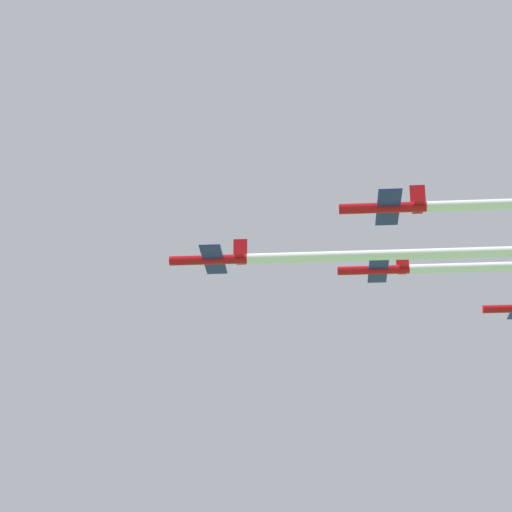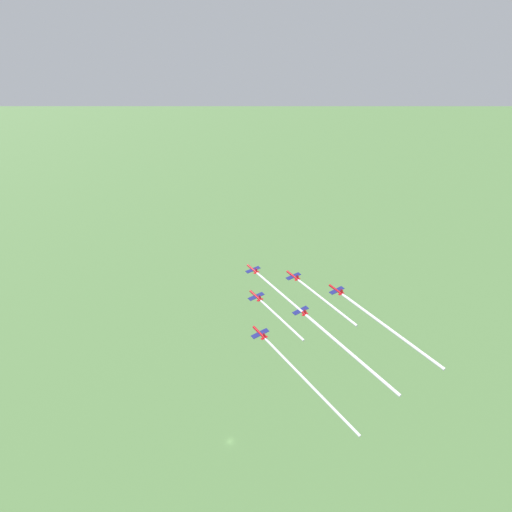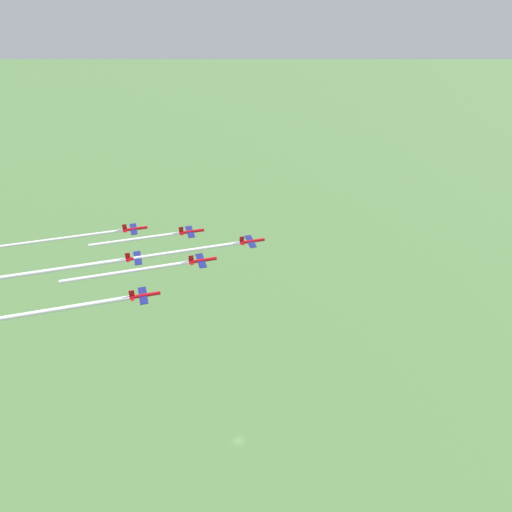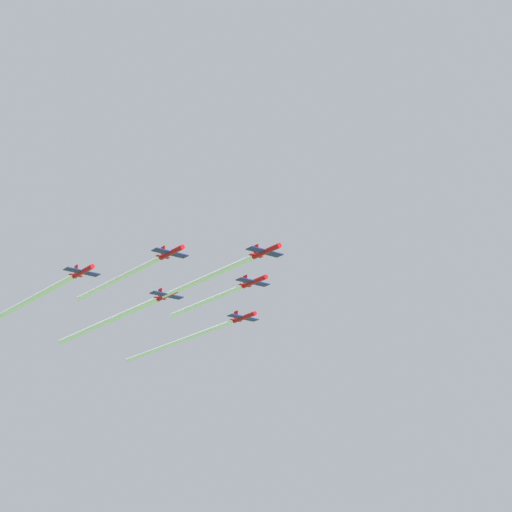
# 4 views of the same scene
# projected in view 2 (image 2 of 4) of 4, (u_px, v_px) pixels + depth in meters

# --- Properties ---
(ground_plane) EXTENTS (3000.00, 3000.00, 0.00)m
(ground_plane) POSITION_uv_depth(u_px,v_px,m) (230.00, 442.00, 264.18)
(ground_plane) COLOR #4C723D
(jet_0) EXTENTS (8.63, 8.25, 2.88)m
(jet_0) POSITION_uv_depth(u_px,v_px,m) (253.00, 269.00, 201.15)
(jet_0) COLOR #B20C14
(jet_1) EXTENTS (8.63, 8.25, 2.88)m
(jet_1) POSITION_uv_depth(u_px,v_px,m) (256.00, 296.00, 183.11)
(jet_1) COLOR #B20C14
(jet_2) EXTENTS (8.63, 8.25, 2.88)m
(jet_2) POSITION_uv_depth(u_px,v_px,m) (293.00, 276.00, 192.19)
(jet_2) COLOR #B20C14
(jet_3) EXTENTS (8.63, 8.25, 2.88)m
(jet_3) POSITION_uv_depth(u_px,v_px,m) (260.00, 333.00, 166.55)
(jet_3) COLOR #B20C14
(jet_4) EXTENTS (8.63, 8.25, 2.88)m
(jet_4) POSITION_uv_depth(u_px,v_px,m) (300.00, 310.00, 175.94)
(jet_4) COLOR #B20C14
(jet_5) EXTENTS (8.63, 8.25, 2.88)m
(jet_5) POSITION_uv_depth(u_px,v_px,m) (336.00, 290.00, 185.53)
(jet_5) COLOR #B20C14
(smoke_trail_0) EXTENTS (34.47, 6.21, 1.12)m
(smoke_trail_0) POSITION_uv_depth(u_px,v_px,m) (278.00, 291.00, 186.71)
(smoke_trail_0) COLOR white
(smoke_trail_1) EXTENTS (29.61, 5.39, 1.01)m
(smoke_trail_1) POSITION_uv_depth(u_px,v_px,m) (281.00, 319.00, 170.33)
(smoke_trail_1) COLOR white
(smoke_trail_2) EXTENTS (37.27, 6.60, 1.09)m
(smoke_trail_2) POSITION_uv_depth(u_px,v_px,m) (326.00, 301.00, 176.78)
(smoke_trail_2) COLOR white
(smoke_trail_3) EXTENTS (51.74, 8.66, 1.00)m
(smoke_trail_3) POSITION_uv_depth(u_px,v_px,m) (307.00, 382.00, 146.16)
(smoke_trail_3) COLOR white
(smoke_trail_4) EXTENTS (49.88, 8.67, 1.29)m
(smoke_trail_4) POSITION_uv_depth(u_px,v_px,m) (348.00, 351.00, 156.21)
(smoke_trail_4) COLOR white
(smoke_trail_5) EXTENTS (52.16, 9.00, 1.28)m
(smoke_trail_5) POSITION_uv_depth(u_px,v_px,m) (388.00, 328.00, 165.02)
(smoke_trail_5) COLOR white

